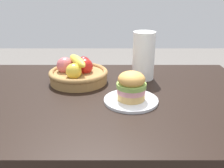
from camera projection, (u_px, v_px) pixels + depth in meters
dining_table at (101, 115)px, 1.17m from camera, size 1.40×0.90×0.75m
plate at (130, 100)px, 1.07m from camera, size 0.23×0.23×0.01m
sandwich at (131, 86)px, 1.04m from camera, size 0.12×0.12×0.12m
fruit_basket at (77, 73)px, 1.27m from camera, size 0.29×0.29×0.14m
paper_towel_roll at (143, 56)px, 1.29m from camera, size 0.11×0.11×0.24m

